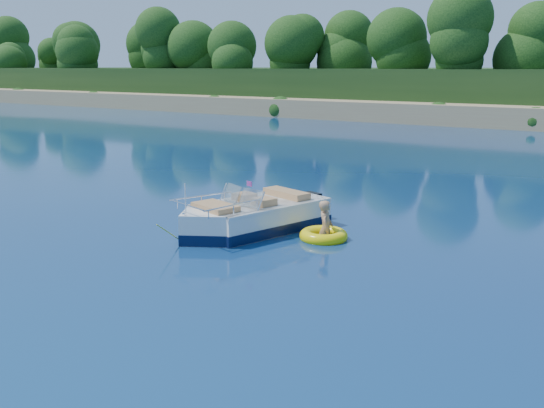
# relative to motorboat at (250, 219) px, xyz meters

# --- Properties ---
(ground) EXTENTS (160.00, 160.00, 0.00)m
(ground) POSITION_rel_motorboat_xyz_m (1.36, -3.31, -0.33)
(ground) COLOR #0B1A4F
(ground) RESTS_ON ground
(motorboat) EXTENTS (2.75, 5.05, 1.73)m
(motorboat) POSITION_rel_motorboat_xyz_m (0.00, 0.00, 0.00)
(motorboat) COLOR white
(motorboat) RESTS_ON ground
(tow_tube) EXTENTS (1.38, 1.38, 0.32)m
(tow_tube) POSITION_rel_motorboat_xyz_m (1.96, 0.39, -0.25)
(tow_tube) COLOR #FEE80A
(tow_tube) RESTS_ON ground
(boy) EXTENTS (0.70, 0.89, 1.60)m
(boy) POSITION_rel_motorboat_xyz_m (1.97, 0.49, -0.33)
(boy) COLOR tan
(boy) RESTS_ON ground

